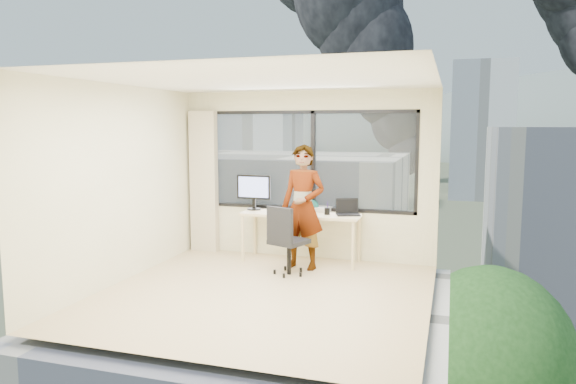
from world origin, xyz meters
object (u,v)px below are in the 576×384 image
at_px(monitor, 254,192).
at_px(laptop, 348,208).
at_px(handbag, 311,205).
at_px(chair, 289,239).
at_px(person, 303,207).
at_px(desk, 301,237).
at_px(game_console, 321,209).

height_order(monitor, laptop, monitor).
bearing_deg(handbag, monitor, 179.39).
relative_size(chair, person, 0.55).
bearing_deg(chair, person, 97.54).
relative_size(monitor, laptop, 1.56).
xyz_separation_m(chair, monitor, (-0.84, 0.84, 0.53)).
relative_size(person, handbag, 7.43).
relative_size(desk, chair, 1.82).
distance_m(desk, game_console, 0.55).
height_order(person, handbag, person).
relative_size(monitor, game_console, 1.93).
relative_size(desk, person, 1.00).
bearing_deg(desk, laptop, 1.58).
xyz_separation_m(monitor, laptop, (1.52, -0.08, -0.17)).
distance_m(desk, chair, 0.75).
bearing_deg(person, chair, -94.67).
distance_m(desk, person, 0.64).
bearing_deg(laptop, person, -167.99).
bearing_deg(handbag, desk, -125.30).
relative_size(chair, laptop, 2.77).
relative_size(person, monitor, 3.22).
height_order(monitor, game_console, monitor).
xyz_separation_m(game_console, laptop, (0.47, -0.24, 0.07)).
height_order(desk, game_console, game_console).
bearing_deg(handbag, game_console, 17.04).
height_order(laptop, handbag, laptop).
xyz_separation_m(desk, game_console, (0.25, 0.26, 0.41)).
xyz_separation_m(desk, laptop, (0.72, 0.02, 0.48)).
relative_size(desk, handbag, 7.44).
relative_size(game_console, handbag, 1.20).
xyz_separation_m(person, laptop, (0.59, 0.37, -0.04)).
relative_size(monitor, handbag, 2.31).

